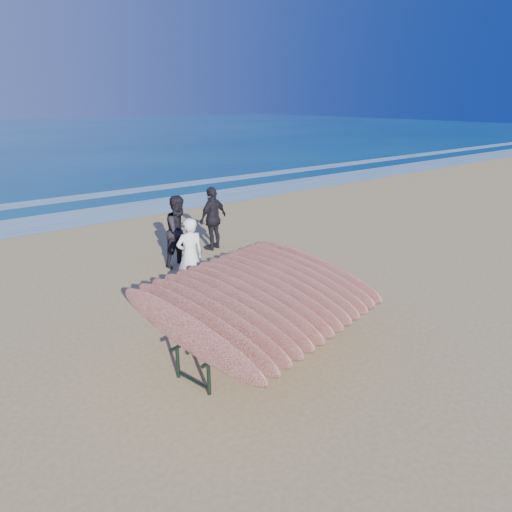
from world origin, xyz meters
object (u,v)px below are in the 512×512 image
at_px(surfboard_rack, 259,297).
at_px(person_white, 190,255).
at_px(person_dark_b, 213,218).
at_px(person_dark_a, 180,231).

xyz_separation_m(surfboard_rack, person_white, (0.32, 2.73, -0.08)).
bearing_deg(person_dark_b, surfboard_rack, 47.51).
bearing_deg(person_dark_a, person_dark_b, 11.71).
height_order(surfboard_rack, person_dark_b, person_dark_b).
bearing_deg(person_white, surfboard_rack, 93.57).
height_order(person_dark_a, person_dark_b, person_dark_a).
relative_size(surfboard_rack, person_dark_b, 2.15).
bearing_deg(person_white, person_dark_b, -122.39).
xyz_separation_m(person_white, person_dark_b, (1.98, 2.14, 0.06)).
bearing_deg(person_dark_b, person_dark_a, 7.31).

